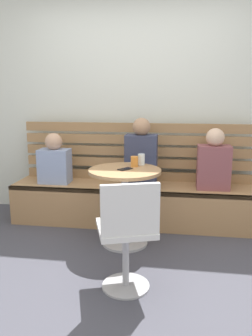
% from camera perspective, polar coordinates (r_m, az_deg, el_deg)
% --- Properties ---
extents(ground, '(8.00, 8.00, 0.00)m').
position_cam_1_polar(ground, '(2.81, -1.89, -18.08)').
color(ground, '#42424C').
extents(back_wall, '(5.20, 0.10, 2.90)m').
position_cam_1_polar(back_wall, '(4.05, 2.23, 12.73)').
color(back_wall, silver).
rests_on(back_wall, ground).
extents(booth_bench, '(2.70, 0.52, 0.44)m').
position_cam_1_polar(booth_bench, '(3.80, 1.34, -6.07)').
color(booth_bench, '#A87C51').
rests_on(booth_bench, ground).
extents(booth_backrest, '(2.65, 0.04, 0.66)m').
position_cam_1_polar(booth_backrest, '(3.90, 1.83, 2.81)').
color(booth_backrest, '#9A7249').
rests_on(booth_backrest, booth_bench).
extents(cafe_table, '(0.68, 0.68, 0.74)m').
position_cam_1_polar(cafe_table, '(3.20, -0.20, -4.10)').
color(cafe_table, '#ADADB2').
rests_on(cafe_table, ground).
extents(white_chair, '(0.51, 0.51, 0.85)m').
position_cam_1_polar(white_chair, '(2.44, 0.23, -10.82)').
color(white_chair, '#ADADB2').
rests_on(white_chair, ground).
extents(person_adult, '(0.34, 0.22, 0.74)m').
position_cam_1_polar(person_adult, '(3.64, 2.58, 2.04)').
color(person_adult, '#333851').
rests_on(person_adult, booth_bench).
extents(person_child_left, '(0.34, 0.22, 0.56)m').
position_cam_1_polar(person_child_left, '(3.88, -11.96, 1.10)').
color(person_child_left, '#8C9EC6').
rests_on(person_child_left, booth_bench).
extents(person_child_middle, '(0.34, 0.22, 0.64)m').
position_cam_1_polar(person_child_middle, '(3.66, 14.59, 0.92)').
color(person_child_middle, brown).
rests_on(person_child_middle, booth_bench).
extents(cup_tumbler_orange, '(0.07, 0.07, 0.10)m').
position_cam_1_polar(cup_tumbler_orange, '(3.25, 1.44, 1.10)').
color(cup_tumbler_orange, orange).
rests_on(cup_tumbler_orange, cafe_table).
extents(cup_water_clear, '(0.07, 0.07, 0.11)m').
position_cam_1_polar(cup_water_clear, '(3.33, 2.60, 1.45)').
color(cup_water_clear, white).
rests_on(cup_water_clear, cafe_table).
extents(phone_on_table, '(0.14, 0.15, 0.01)m').
position_cam_1_polar(phone_on_table, '(3.14, -0.14, -0.16)').
color(phone_on_table, black).
rests_on(phone_on_table, cafe_table).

